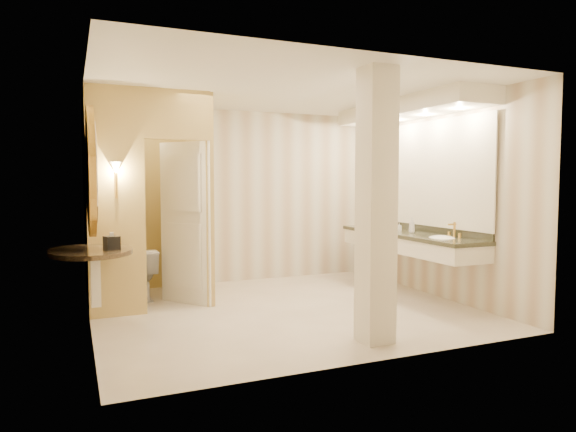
% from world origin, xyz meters
% --- Properties ---
extents(floor, '(4.50, 4.50, 0.00)m').
position_xyz_m(floor, '(0.00, 0.00, 0.00)').
color(floor, silver).
rests_on(floor, ground).
extents(ceiling, '(4.50, 4.50, 0.00)m').
position_xyz_m(ceiling, '(0.00, 0.00, 2.70)').
color(ceiling, silver).
rests_on(ceiling, wall_back).
extents(wall_back, '(4.50, 0.02, 2.70)m').
position_xyz_m(wall_back, '(0.00, 2.00, 1.35)').
color(wall_back, beige).
rests_on(wall_back, floor).
extents(wall_front, '(4.50, 0.02, 2.70)m').
position_xyz_m(wall_front, '(0.00, -2.00, 1.35)').
color(wall_front, beige).
rests_on(wall_front, floor).
extents(wall_left, '(0.02, 4.00, 2.70)m').
position_xyz_m(wall_left, '(-2.25, 0.00, 1.35)').
color(wall_left, beige).
rests_on(wall_left, floor).
extents(wall_right, '(0.02, 4.00, 2.70)m').
position_xyz_m(wall_right, '(2.25, 0.00, 1.35)').
color(wall_right, beige).
rests_on(wall_right, floor).
extents(toilet_closet, '(1.50, 1.55, 2.70)m').
position_xyz_m(toilet_closet, '(-1.13, 0.96, 1.39)').
color(toilet_closet, tan).
rests_on(toilet_closet, floor).
extents(wall_sconce, '(0.14, 0.14, 0.42)m').
position_xyz_m(wall_sconce, '(-1.93, 0.43, 1.73)').
color(wall_sconce, gold).
rests_on(wall_sconce, toilet_closet).
extents(vanity, '(0.75, 2.79, 2.09)m').
position_xyz_m(vanity, '(1.98, 0.14, 1.63)').
color(vanity, white).
rests_on(vanity, floor).
extents(console_shelf, '(1.07, 1.07, 1.99)m').
position_xyz_m(console_shelf, '(-2.21, 0.02, 1.35)').
color(console_shelf, black).
rests_on(console_shelf, floor).
extents(pillar, '(0.30, 0.30, 2.70)m').
position_xyz_m(pillar, '(0.35, -1.51, 1.35)').
color(pillar, white).
rests_on(pillar, floor).
extents(tissue_box, '(0.18, 0.18, 0.14)m').
position_xyz_m(tissue_box, '(-2.02, -0.09, 0.95)').
color(tissue_box, black).
rests_on(tissue_box, console_shelf).
extents(toilet, '(0.39, 0.68, 0.69)m').
position_xyz_m(toilet, '(-1.56, 1.31, 0.35)').
color(toilet, white).
rests_on(toilet, floor).
extents(soap_bottle_a, '(0.07, 0.07, 0.12)m').
position_xyz_m(soap_bottle_a, '(1.94, 0.35, 0.94)').
color(soap_bottle_a, beige).
rests_on(soap_bottle_a, vanity).
extents(soap_bottle_b, '(0.13, 0.13, 0.13)m').
position_xyz_m(soap_bottle_b, '(1.91, 0.56, 0.94)').
color(soap_bottle_b, silver).
rests_on(soap_bottle_b, vanity).
extents(soap_bottle_c, '(0.11, 0.11, 0.22)m').
position_xyz_m(soap_bottle_c, '(1.95, 0.07, 0.98)').
color(soap_bottle_c, '#C6B28C').
rests_on(soap_bottle_c, vanity).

